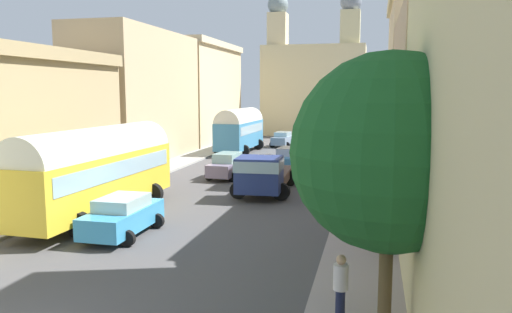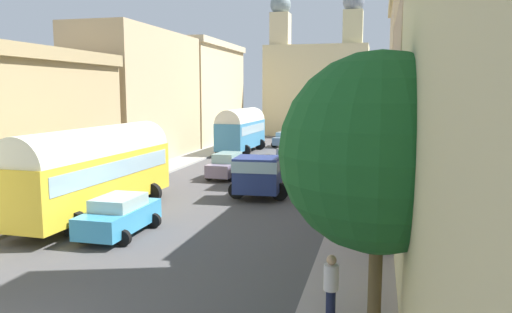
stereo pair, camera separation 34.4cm
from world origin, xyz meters
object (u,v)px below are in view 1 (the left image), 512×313
Objects in this scene: cargo_truck_0 at (263,173)px; car_1 at (303,144)px; parked_bus_0 at (97,168)px; pedestrian_2 at (378,153)px; car_0 at (289,158)px; pedestrian_0 at (341,287)px; parked_bus_1 at (240,128)px; car_3 at (227,166)px; car_2 at (123,216)px; pedestrian_1 at (364,164)px; car_4 at (283,139)px.

cargo_truck_0 is 1.82× the size of car_1.
parked_bus_0 is 5.68× the size of pedestrian_2.
pedestrian_2 reaches higher than car_0.
cargo_truck_0 is 8.98m from car_0.
parked_bus_1 is at bearing 109.21° from pedestrian_0.
car_0 is 1.05× the size of car_3.
car_2 is at bearing -101.35° from car_0.
car_1 is (-0.38, 10.05, -0.01)m from car_0.
car_1 is (5.71, 25.37, -1.44)m from parked_bus_0.
car_0 is at bearing 78.65° from car_2.
parked_bus_0 is 24.11m from parked_bus_1.
pedestrian_1 is (0.15, 21.18, -0.10)m from pedestrian_0.
parked_bus_0 reaches higher than parked_bus_1.
parked_bus_0 is 14.09m from pedestrian_0.
car_3 is 2.39× the size of pedestrian_1.
car_4 is (0.47, 32.38, -0.03)m from car_2.
pedestrian_1 is at bearing -44.49° from parked_bus_1.
pedestrian_1 is 0.95× the size of pedestrian_2.
pedestrian_0 reaches higher than car_3.
car_0 is at bearing 68.31° from parked_bus_0.
parked_bus_1 is 4.97× the size of pedestrian_1.
parked_bus_0 is 2.47× the size of car_2.
car_3 is (-3.40, 4.52, -0.39)m from cargo_truck_0.
car_4 is 2.46× the size of pedestrian_1.
car_4 is at bearing 89.17° from car_2.
car_2 is 10.57m from pedestrian_0.
pedestrian_0 reaches higher than car_2.
parked_bus_0 is 2.50× the size of car_3.
car_4 is 14.89m from pedestrian_2.
cargo_truck_0 is 23.81m from car_4.
car_4 is at bearing 84.29° from parked_bus_0.
car_3 is (-2.90, -14.50, 0.03)m from car_1.
car_1 is (5.69, 1.26, -1.44)m from parked_bus_1.
car_0 is 18.11m from car_2.
car_4 is (3.00, 29.94, -1.47)m from parked_bus_0.
pedestrian_1 is at bearing -63.61° from car_4.
cargo_truck_0 reaches higher than car_1.
parked_bus_0 is at bearing -95.71° from car_4.
parked_bus_0 reaches higher than cargo_truck_0.
parked_bus_1 is at bearing 109.20° from cargo_truck_0.
parked_bus_1 is 13.61m from car_3.
pedestrian_0 is 26.71m from pedestrian_2.
car_3 is (2.79, -13.25, -1.41)m from parked_bus_1.
car_2 is (2.53, -2.44, -1.44)m from parked_bus_0.
pedestrian_1 reaches higher than car_4.
cargo_truck_0 is (6.19, -17.77, -1.03)m from parked_bus_1.
pedestrian_1 is (11.45, -11.24, -1.27)m from parked_bus_1.
pedestrian_0 is (11.30, -32.42, -1.16)m from parked_bus_1.
parked_bus_1 is 2.07× the size of car_2.
cargo_truck_0 reaches higher than pedestrian_0.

